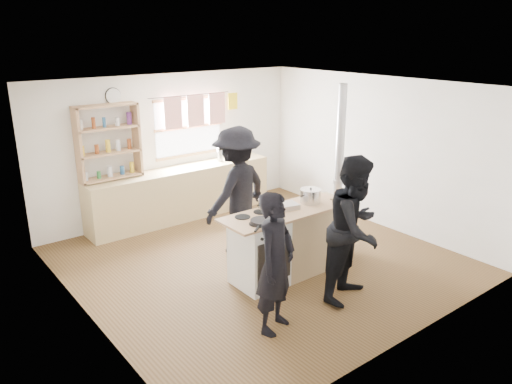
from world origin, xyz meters
The scene contains 14 objects.
ground centered at (0.00, 0.00, -0.01)m, with size 5.00×5.00×0.01m, color brown.
back_counter centered at (0.00, 2.22, 0.45)m, with size 3.40×0.55×0.90m, color #CFB67D.
shelving_unit centered at (-1.20, 2.34, 1.51)m, with size 1.00×0.28×1.20m.
thermos centered at (0.82, 2.22, 1.06)m, with size 0.10×0.10×0.31m, color silver.
cooking_island centered at (0.14, -0.55, 0.47)m, with size 1.97×0.64×0.93m.
skillet_greens centered at (-0.54, -0.72, 0.96)m, with size 0.40×0.40×0.05m.
roast_tray centered at (0.02, -0.49, 0.97)m, with size 0.40×0.31×0.07m.
stockpot_stove centered at (-0.21, -0.40, 1.01)m, with size 0.22×0.22×0.18m.
stockpot_counter centered at (0.47, -0.52, 1.03)m, with size 0.29×0.29×0.22m.
bread_board centered at (0.93, -0.66, 0.98)m, with size 0.32×0.27×0.12m.
flue_heater centered at (1.05, -0.49, 0.65)m, with size 0.35×0.35×2.50m.
person_near_left centered at (-0.94, -1.46, 0.80)m, with size 0.58×0.38×1.60m, color black.
person_near_right centered at (0.28, -1.50, 0.91)m, with size 0.88×0.69×1.82m, color black.
person_far centered at (-0.04, 0.50, 0.95)m, with size 1.22×0.70×1.89m, color black.
Camera 1 is at (-4.09, -5.17, 3.19)m, focal length 35.00 mm.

